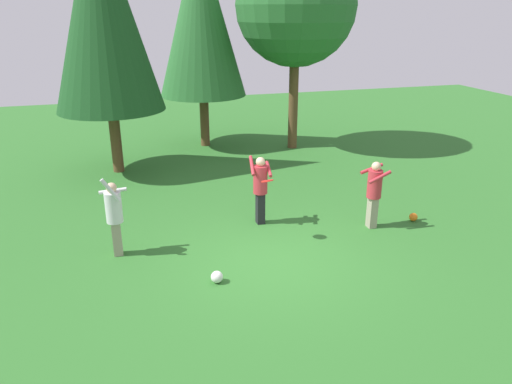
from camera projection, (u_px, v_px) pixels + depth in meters
name	position (u px, v px, depth m)	size (l,w,h in m)	color
ground_plane	(274.00, 260.00, 10.12)	(40.00, 40.00, 0.00)	#2D6B28
person_thrower	(114.00, 213.00, 10.01)	(0.57, 0.52, 1.79)	gray
person_catcher	(374.00, 189.00, 11.30)	(0.56, 0.48, 1.63)	gray
person_bystander	(260.00, 185.00, 11.51)	(0.55, 0.62, 1.67)	black
frisbee	(267.00, 181.00, 10.45)	(0.33, 0.33, 0.11)	red
ball_white	(217.00, 277.00, 9.25)	(0.23, 0.23, 0.23)	white
ball_orange	(413.00, 217.00, 11.93)	(0.21, 0.21, 0.21)	orange
tree_right	(296.00, 5.00, 16.51)	(4.16, 4.16, 7.12)	brown
tree_center	(201.00, 16.00, 16.93)	(3.13, 3.13, 7.47)	brown
tree_left	(102.00, 10.00, 13.90)	(3.26, 3.26, 7.78)	brown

